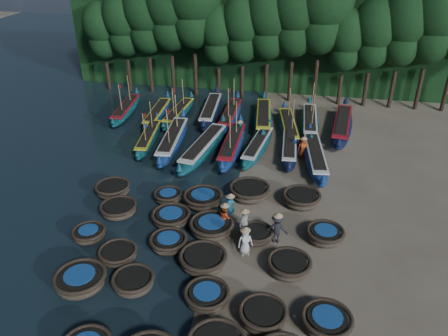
% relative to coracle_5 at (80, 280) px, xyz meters
% --- Properties ---
extents(ground, '(120.00, 120.00, 0.00)m').
position_rel_coracle_5_xyz_m(ground, '(5.55, 6.84, -0.47)').
color(ground, '#7D725B').
rests_on(ground, ground).
extents(foliage_wall, '(40.00, 3.00, 10.00)m').
position_rel_coracle_5_xyz_m(foliage_wall, '(5.55, 30.34, 4.53)').
color(foliage_wall, black).
rests_on(foliage_wall, ground).
extents(coracle_5, '(2.91, 2.91, 0.81)m').
position_rel_coracle_5_xyz_m(coracle_5, '(0.00, 0.00, 0.00)').
color(coracle_5, '#4D4030').
rests_on(coracle_5, ground).
extents(coracle_6, '(2.20, 2.20, 0.75)m').
position_rel_coracle_5_xyz_m(coracle_6, '(2.42, 0.39, -0.04)').
color(coracle_6, '#4D4030').
rests_on(coracle_6, ground).
extents(coracle_7, '(2.12, 2.12, 0.69)m').
position_rel_coracle_5_xyz_m(coracle_7, '(5.92, 0.22, -0.07)').
color(coracle_7, '#4D4030').
rests_on(coracle_7, ground).
extents(coracle_8, '(2.15, 2.15, 0.77)m').
position_rel_coracle_5_xyz_m(coracle_8, '(8.48, -0.46, -0.03)').
color(coracle_8, '#4D4030').
rests_on(coracle_8, ground).
extents(coracle_9, '(2.28, 2.28, 0.74)m').
position_rel_coracle_5_xyz_m(coracle_9, '(11.12, -0.28, -0.04)').
color(coracle_9, '#4D4030').
rests_on(coracle_9, ground).
extents(coracle_10, '(1.98, 1.98, 0.68)m').
position_rel_coracle_5_xyz_m(coracle_10, '(-1.23, 3.37, -0.07)').
color(coracle_10, '#4D4030').
rests_on(coracle_10, ground).
extents(coracle_11, '(2.36, 2.36, 0.68)m').
position_rel_coracle_5_xyz_m(coracle_11, '(0.93, 2.13, -0.08)').
color(coracle_11, '#4D4030').
rests_on(coracle_11, ground).
extents(coracle_12, '(2.10, 2.10, 0.72)m').
position_rel_coracle_5_xyz_m(coracle_12, '(3.15, 3.47, -0.05)').
color(coracle_12, '#4D4030').
rests_on(coracle_12, ground).
extents(coracle_13, '(2.76, 2.76, 0.79)m').
position_rel_coracle_5_xyz_m(coracle_13, '(5.22, 2.46, -0.02)').
color(coracle_13, '#4D4030').
rests_on(coracle_13, ground).
extents(coracle_14, '(2.51, 2.51, 0.80)m').
position_rel_coracle_5_xyz_m(coracle_14, '(9.38, 2.82, -0.01)').
color(coracle_14, '#4D4030').
rests_on(coracle_14, ground).
extents(coracle_15, '(2.17, 2.17, 0.72)m').
position_rel_coracle_5_xyz_m(coracle_15, '(-0.60, 5.84, -0.06)').
color(coracle_15, '#4D4030').
rests_on(coracle_15, ground).
extents(coracle_16, '(2.39, 2.39, 0.73)m').
position_rel_coracle_5_xyz_m(coracle_16, '(2.63, 5.62, -0.05)').
color(coracle_16, '#4D4030').
rests_on(coracle_16, ground).
extents(coracle_17, '(2.98, 2.98, 0.82)m').
position_rel_coracle_5_xyz_m(coracle_17, '(5.07, 5.11, 0.01)').
color(coracle_17, '#4D4030').
rests_on(coracle_17, ground).
extents(coracle_18, '(1.99, 1.99, 0.69)m').
position_rel_coracle_5_xyz_m(coracle_18, '(7.52, 4.98, -0.07)').
color(coracle_18, '#4D4030').
rests_on(coracle_18, ground).
extents(coracle_19, '(2.06, 2.06, 0.77)m').
position_rel_coracle_5_xyz_m(coracle_19, '(11.11, 5.60, -0.02)').
color(coracle_19, '#4D4030').
rests_on(coracle_19, ground).
extents(coracle_20, '(2.52, 2.52, 0.77)m').
position_rel_coracle_5_xyz_m(coracle_20, '(-1.80, 7.80, -0.03)').
color(coracle_20, '#4D4030').
rests_on(coracle_20, ground).
extents(coracle_21, '(1.77, 1.77, 0.65)m').
position_rel_coracle_5_xyz_m(coracle_21, '(1.79, 7.76, -0.09)').
color(coracle_21, '#4D4030').
rests_on(coracle_21, ground).
extents(coracle_22, '(2.95, 2.95, 0.80)m').
position_rel_coracle_5_xyz_m(coracle_22, '(3.96, 7.76, -0.01)').
color(coracle_22, '#4D4030').
rests_on(coracle_22, ground).
extents(coracle_23, '(2.83, 2.83, 0.84)m').
position_rel_coracle_5_xyz_m(coracle_23, '(6.59, 9.09, 0.01)').
color(coracle_23, '#4D4030').
rests_on(coracle_23, ground).
extents(coracle_24, '(2.46, 2.46, 0.85)m').
position_rel_coracle_5_xyz_m(coracle_24, '(9.76, 8.84, 0.02)').
color(coracle_24, '#4D4030').
rests_on(coracle_24, ground).
extents(long_boat_2, '(2.14, 7.20, 3.08)m').
position_rel_coracle_5_xyz_m(long_boat_2, '(-2.09, 15.22, 0.02)').
color(long_boat_2, '#0D414E').
rests_on(long_boat_2, ground).
extents(long_boat_3, '(2.25, 8.82, 3.76)m').
position_rel_coracle_5_xyz_m(long_boat_3, '(-0.10, 15.00, 0.13)').
color(long_boat_3, navy).
rests_on(long_boat_3, ground).
extents(long_boat_4, '(2.84, 8.91, 1.58)m').
position_rel_coracle_5_xyz_m(long_boat_4, '(2.48, 14.25, 0.13)').
color(long_boat_4, '#0D414E').
rests_on(long_boat_4, ground).
extents(long_boat_5, '(1.50, 8.40, 3.57)m').
position_rel_coracle_5_xyz_m(long_boat_5, '(4.45, 15.07, 0.10)').
color(long_boat_5, navy).
rests_on(long_boat_5, ground).
extents(long_boat_6, '(2.31, 7.50, 1.33)m').
position_rel_coracle_5_xyz_m(long_boat_6, '(6.32, 15.34, 0.04)').
color(long_boat_6, '#0D414E').
rests_on(long_boat_6, ground).
extents(long_boat_7, '(1.66, 7.66, 1.35)m').
position_rel_coracle_5_xyz_m(long_boat_7, '(8.62, 15.70, 0.05)').
color(long_boat_7, '#0F1A38').
rests_on(long_boat_7, ground).
extents(long_boat_8, '(2.43, 8.26, 1.46)m').
position_rel_coracle_5_xyz_m(long_boat_8, '(10.50, 14.35, 0.09)').
color(long_boat_8, navy).
rests_on(long_boat_8, ground).
extents(long_boat_9, '(2.08, 7.70, 3.29)m').
position_rel_coracle_5_xyz_m(long_boat_9, '(-6.04, 20.45, 0.05)').
color(long_boat_9, '#0D414E').
rests_on(long_boat_9, ground).
extents(long_boat_10, '(1.79, 7.73, 1.36)m').
position_rel_coracle_5_xyz_m(long_boat_10, '(-2.96, 19.98, 0.05)').
color(long_boat_10, navy).
rests_on(long_boat_10, ground).
extents(long_boat_11, '(1.76, 7.61, 3.24)m').
position_rel_coracle_5_xyz_m(long_boat_11, '(-1.23, 20.53, 0.05)').
color(long_boat_11, '#0D414E').
rests_on(long_boat_11, ground).
extents(long_boat_12, '(2.13, 8.66, 1.53)m').
position_rel_coracle_5_xyz_m(long_boat_12, '(1.42, 21.52, 0.11)').
color(long_boat_12, '#0F1A38').
rests_on(long_boat_12, ground).
extents(long_boat_13, '(1.42, 8.09, 3.43)m').
position_rel_coracle_5_xyz_m(long_boat_13, '(3.28, 20.84, 0.08)').
color(long_boat_13, navy).
rests_on(long_boat_13, ground).
extents(long_boat_14, '(2.37, 8.74, 1.54)m').
position_rel_coracle_5_xyz_m(long_boat_14, '(6.14, 20.74, 0.12)').
color(long_boat_14, '#0D414E').
rests_on(long_boat_14, ground).
extents(long_boat_15, '(2.65, 7.90, 3.40)m').
position_rel_coracle_5_xyz_m(long_boat_15, '(8.33, 19.32, 0.07)').
color(long_boat_15, navy).
rests_on(long_boat_15, ground).
extents(long_boat_16, '(1.71, 8.39, 3.56)m').
position_rel_coracle_5_xyz_m(long_boat_16, '(10.01, 20.52, 0.10)').
color(long_boat_16, '#0D414E').
rests_on(long_boat_16, ground).
extents(long_boat_17, '(2.54, 9.17, 1.62)m').
position_rel_coracle_5_xyz_m(long_boat_17, '(12.57, 20.21, 0.15)').
color(long_boat_17, '#0F1A38').
rests_on(long_boat_17, ground).
extents(fisherman_0, '(0.89, 0.74, 1.76)m').
position_rel_coracle_5_xyz_m(fisherman_0, '(7.10, 3.82, 0.38)').
color(fisherman_0, silver).
rests_on(fisherman_0, ground).
extents(fisherman_1, '(0.69, 0.67, 1.80)m').
position_rel_coracle_5_xyz_m(fisherman_1, '(5.82, 6.66, 0.44)').
color(fisherman_1, '#1A5B6E').
rests_on(fisherman_1, ground).
extents(fisherman_2, '(0.88, 0.96, 1.79)m').
position_rel_coracle_5_xyz_m(fisherman_2, '(5.70, 5.69, 0.38)').
color(fisherman_2, '#C8451A').
rests_on(fisherman_2, ground).
extents(fisherman_3, '(1.18, 0.76, 1.93)m').
position_rel_coracle_5_xyz_m(fisherman_3, '(8.60, 5.09, 0.44)').
color(fisherman_3, black).
rests_on(fisherman_3, ground).
extents(fisherman_4, '(0.72, 0.98, 1.74)m').
position_rel_coracle_5_xyz_m(fisherman_4, '(6.81, 5.44, 0.38)').
color(fisherman_4, silver).
rests_on(fisherman_4, ground).
extents(fisherman_5, '(1.02, 1.43, 1.69)m').
position_rel_coracle_5_xyz_m(fisherman_5, '(4.65, 17.44, 0.32)').
color(fisherman_5, '#1A5B6E').
rests_on(fisherman_5, ground).
extents(fisherman_6, '(0.84, 0.64, 1.75)m').
position_rel_coracle_5_xyz_m(fisherman_6, '(9.61, 15.17, 0.38)').
color(fisherman_6, '#C8451A').
rests_on(fisherman_6, ground).
extents(tree_0, '(3.68, 3.68, 8.68)m').
position_rel_coracle_5_xyz_m(tree_0, '(-10.45, 26.84, 5.50)').
color(tree_0, black).
rests_on(tree_0, ground).
extents(tree_1, '(4.09, 4.09, 9.65)m').
position_rel_coracle_5_xyz_m(tree_1, '(-8.15, 26.84, 6.18)').
color(tree_1, black).
rests_on(tree_1, ground).
extents(tree_2, '(4.51, 4.51, 10.63)m').
position_rel_coracle_5_xyz_m(tree_2, '(-5.85, 26.84, 6.85)').
color(tree_2, black).
rests_on(tree_2, ground).
extents(tree_3, '(4.92, 4.92, 11.60)m').
position_rel_coracle_5_xyz_m(tree_3, '(-3.55, 26.84, 7.53)').
color(tree_3, black).
rests_on(tree_3, ground).
extents(tree_4, '(5.34, 5.34, 12.58)m').
position_rel_coracle_5_xyz_m(tree_4, '(-1.25, 26.84, 8.20)').
color(tree_4, black).
rests_on(tree_4, ground).
extents(tree_5, '(3.68, 3.68, 8.68)m').
position_rel_coracle_5_xyz_m(tree_5, '(1.05, 26.84, 5.50)').
color(tree_5, black).
rests_on(tree_5, ground).
extents(tree_6, '(4.09, 4.09, 9.65)m').
position_rel_coracle_5_xyz_m(tree_6, '(3.35, 26.84, 6.18)').
color(tree_6, black).
rests_on(tree_6, ground).
extents(tree_7, '(4.51, 4.51, 10.63)m').
position_rel_coracle_5_xyz_m(tree_7, '(5.65, 26.84, 6.85)').
color(tree_7, black).
rests_on(tree_7, ground).
extents(tree_8, '(4.92, 4.92, 11.60)m').
position_rel_coracle_5_xyz_m(tree_8, '(7.95, 26.84, 7.53)').
color(tree_8, black).
rests_on(tree_8, ground).
extents(tree_9, '(5.34, 5.34, 12.58)m').
position_rel_coracle_5_xyz_m(tree_9, '(10.25, 26.84, 8.20)').
color(tree_9, black).
rests_on(tree_9, ground).
extents(tree_10, '(3.68, 3.68, 8.68)m').
position_rel_coracle_5_xyz_m(tree_10, '(12.55, 26.84, 5.50)').
color(tree_10, black).
rests_on(tree_10, ground).
extents(tree_11, '(4.09, 4.09, 9.65)m').
position_rel_coracle_5_xyz_m(tree_11, '(14.85, 26.84, 6.18)').
color(tree_11, black).
rests_on(tree_11, ground).
extents(tree_12, '(4.51, 4.51, 10.63)m').
position_rel_coracle_5_xyz_m(tree_12, '(17.15, 26.84, 6.85)').
color(tree_12, black).
rests_on(tree_12, ground).
extents(tree_13, '(4.92, 4.92, 11.60)m').
position_rel_coracle_5_xyz_m(tree_13, '(19.45, 26.84, 7.53)').
color(tree_13, black).
rests_on(tree_13, ground).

